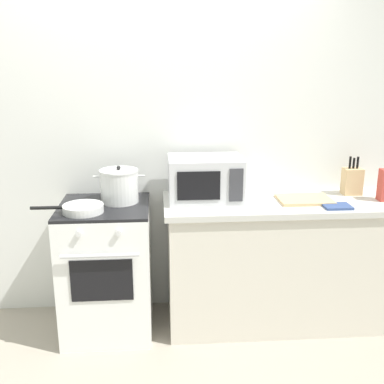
{
  "coord_description": "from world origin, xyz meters",
  "views": [
    {
      "loc": [
        0.02,
        -2.38,
        1.85
      ],
      "look_at": [
        0.24,
        0.6,
        1.0
      ],
      "focal_mm": 43.24,
      "sensor_mm": 36.0,
      "label": 1
    }
  ],
  "objects_px": {
    "stock_pot": "(119,186)",
    "cutting_board": "(305,199)",
    "stove": "(107,268)",
    "microwave": "(205,179)",
    "knife_block": "(352,181)",
    "oven_mitt": "(337,206)",
    "frying_pan": "(82,208)"
  },
  "relations": [
    {
      "from": "stock_pot",
      "to": "cutting_board",
      "type": "relative_size",
      "value": 0.96
    },
    {
      "from": "stock_pot",
      "to": "stove",
      "type": "bearing_deg",
      "value": -143.96
    },
    {
      "from": "microwave",
      "to": "knife_block",
      "type": "xyz_separation_m",
      "value": [
        1.07,
        0.06,
        -0.05
      ]
    },
    {
      "from": "microwave",
      "to": "stock_pot",
      "type": "bearing_deg",
      "value": -179.56
    },
    {
      "from": "stock_pot",
      "to": "microwave",
      "type": "distance_m",
      "value": 0.59
    },
    {
      "from": "stock_pot",
      "to": "knife_block",
      "type": "distance_m",
      "value": 1.65
    },
    {
      "from": "oven_mitt",
      "to": "stock_pot",
      "type": "bearing_deg",
      "value": 170.75
    },
    {
      "from": "stock_pot",
      "to": "knife_block",
      "type": "relative_size",
      "value": 1.24
    },
    {
      "from": "frying_pan",
      "to": "microwave",
      "type": "xyz_separation_m",
      "value": [
        0.81,
        0.22,
        0.12
      ]
    },
    {
      "from": "cutting_board",
      "to": "oven_mitt",
      "type": "distance_m",
      "value": 0.23
    },
    {
      "from": "stock_pot",
      "to": "frying_pan",
      "type": "bearing_deg",
      "value": -136.4
    },
    {
      "from": "stove",
      "to": "knife_block",
      "type": "relative_size",
      "value": 3.32
    },
    {
      "from": "frying_pan",
      "to": "microwave",
      "type": "bearing_deg",
      "value": 14.98
    },
    {
      "from": "stove",
      "to": "oven_mitt",
      "type": "xyz_separation_m",
      "value": [
        1.54,
        -0.16,
        0.47
      ]
    },
    {
      "from": "frying_pan",
      "to": "knife_block",
      "type": "height_order",
      "value": "knife_block"
    },
    {
      "from": "stock_pot",
      "to": "knife_block",
      "type": "bearing_deg",
      "value": 2.3
    },
    {
      "from": "stove",
      "to": "oven_mitt",
      "type": "relative_size",
      "value": 5.11
    },
    {
      "from": "microwave",
      "to": "oven_mitt",
      "type": "xyz_separation_m",
      "value": [
        0.85,
        -0.24,
        -0.14
      ]
    },
    {
      "from": "stock_pot",
      "to": "oven_mitt",
      "type": "height_order",
      "value": "stock_pot"
    },
    {
      "from": "knife_block",
      "to": "oven_mitt",
      "type": "bearing_deg",
      "value": -126.22
    },
    {
      "from": "stock_pot",
      "to": "microwave",
      "type": "xyz_separation_m",
      "value": [
        0.58,
        0.0,
        0.04
      ]
    },
    {
      "from": "cutting_board",
      "to": "oven_mitt",
      "type": "relative_size",
      "value": 2.0
    },
    {
      "from": "cutting_board",
      "to": "oven_mitt",
      "type": "height_order",
      "value": "cutting_board"
    },
    {
      "from": "stock_pot",
      "to": "oven_mitt",
      "type": "distance_m",
      "value": 1.46
    },
    {
      "from": "stove",
      "to": "microwave",
      "type": "height_order",
      "value": "microwave"
    },
    {
      "from": "stove",
      "to": "oven_mitt",
      "type": "distance_m",
      "value": 1.61
    },
    {
      "from": "cutting_board",
      "to": "frying_pan",
      "type": "bearing_deg",
      "value": -174.71
    },
    {
      "from": "microwave",
      "to": "cutting_board",
      "type": "relative_size",
      "value": 1.39
    },
    {
      "from": "frying_pan",
      "to": "stove",
      "type": "bearing_deg",
      "value": 48.89
    },
    {
      "from": "stove",
      "to": "microwave",
      "type": "relative_size",
      "value": 1.84
    },
    {
      "from": "frying_pan",
      "to": "oven_mitt",
      "type": "height_order",
      "value": "frying_pan"
    },
    {
      "from": "cutting_board",
      "to": "microwave",
      "type": "bearing_deg",
      "value": 173.47
    }
  ]
}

